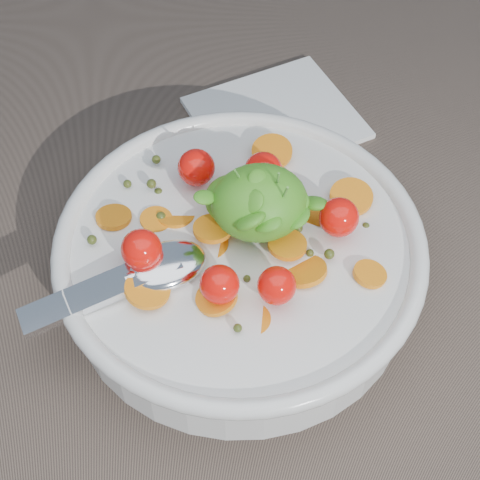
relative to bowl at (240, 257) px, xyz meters
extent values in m
plane|color=#766354|center=(-0.02, 0.00, -0.04)|extent=(6.00, 6.00, 0.00)
cylinder|color=silver|center=(0.00, 0.00, -0.01)|extent=(0.29, 0.29, 0.06)
torus|color=silver|center=(0.00, 0.00, 0.02)|extent=(0.31, 0.31, 0.02)
cylinder|color=silver|center=(0.00, 0.00, -0.03)|extent=(0.15, 0.15, 0.01)
cylinder|color=brown|center=(0.00, 0.00, -0.01)|extent=(0.26, 0.26, 0.04)
cylinder|color=orange|center=(-0.07, 0.03, 0.02)|extent=(0.03, 0.03, 0.01)
cylinder|color=orange|center=(-0.02, 0.01, 0.03)|extent=(0.04, 0.04, 0.01)
cylinder|color=orange|center=(-0.03, 0.00, 0.02)|extent=(0.05, 0.05, 0.01)
cylinder|color=orange|center=(0.06, 0.02, 0.02)|extent=(0.03, 0.04, 0.01)
cylinder|color=orange|center=(0.05, -0.03, 0.02)|extent=(0.05, 0.05, 0.02)
cylinder|color=orange|center=(-0.08, -0.04, 0.03)|extent=(0.04, 0.04, 0.01)
cylinder|color=orange|center=(0.01, 0.03, 0.03)|extent=(0.04, 0.04, 0.01)
cylinder|color=orange|center=(-0.05, 0.04, 0.02)|extent=(0.04, 0.04, 0.01)
cylinder|color=orange|center=(0.10, 0.03, 0.03)|extent=(0.04, 0.04, 0.01)
cylinder|color=orange|center=(0.10, 0.03, 0.02)|extent=(0.03, 0.03, 0.01)
cylinder|color=orange|center=(0.04, -0.01, 0.03)|extent=(0.03, 0.03, 0.01)
cylinder|color=orange|center=(0.04, 0.09, 0.03)|extent=(0.05, 0.05, 0.01)
cylinder|color=orange|center=(-0.02, -0.05, 0.02)|extent=(0.05, 0.05, 0.02)
cylinder|color=orange|center=(0.00, -0.07, 0.02)|extent=(0.03, 0.03, 0.01)
cylinder|color=orange|center=(0.10, -0.04, 0.02)|extent=(0.04, 0.04, 0.01)
cylinder|color=orange|center=(-0.10, 0.04, 0.02)|extent=(0.03, 0.03, 0.01)
sphere|color=#3C4818|center=(0.07, -0.03, 0.03)|extent=(0.01, 0.01, 0.01)
sphere|color=#3C4818|center=(-0.06, 0.06, 0.02)|extent=(0.01, 0.01, 0.01)
sphere|color=#3C4818|center=(0.05, 0.01, 0.02)|extent=(0.01, 0.01, 0.01)
sphere|color=#3C4818|center=(-0.09, 0.07, 0.02)|extent=(0.01, 0.01, 0.01)
sphere|color=#3C4818|center=(-0.02, 0.05, 0.02)|extent=(0.01, 0.01, 0.01)
sphere|color=#3C4818|center=(0.04, -0.01, 0.02)|extent=(0.01, 0.01, 0.01)
sphere|color=#3C4818|center=(-0.06, 0.09, 0.03)|extent=(0.01, 0.01, 0.01)
sphere|color=#3C4818|center=(-0.12, 0.01, 0.03)|extent=(0.01, 0.01, 0.01)
sphere|color=#3C4818|center=(-0.07, 0.07, 0.03)|extent=(0.01, 0.01, 0.01)
sphere|color=#3C4818|center=(0.11, 0.01, 0.02)|extent=(0.01, 0.01, 0.01)
sphere|color=#3C4818|center=(0.05, -0.02, 0.02)|extent=(0.01, 0.01, 0.01)
sphere|color=#3C4818|center=(-0.06, 0.04, 0.02)|extent=(0.01, 0.01, 0.01)
sphere|color=#3C4818|center=(-0.01, -0.08, 0.02)|extent=(0.01, 0.01, 0.01)
sphere|color=#3C4818|center=(0.00, -0.04, 0.02)|extent=(0.01, 0.01, 0.01)
sphere|color=red|center=(0.08, 0.00, 0.04)|extent=(0.03, 0.03, 0.03)
sphere|color=red|center=(0.03, 0.06, 0.04)|extent=(0.03, 0.03, 0.03)
sphere|color=red|center=(-0.03, 0.07, 0.04)|extent=(0.03, 0.03, 0.03)
sphere|color=red|center=(-0.08, -0.01, 0.04)|extent=(0.03, 0.03, 0.03)
sphere|color=red|center=(-0.02, -0.05, 0.04)|extent=(0.03, 0.03, 0.03)
sphere|color=red|center=(0.02, -0.06, 0.04)|extent=(0.03, 0.03, 0.03)
ellipsoid|color=#4CA425|center=(0.02, 0.01, 0.06)|extent=(0.08, 0.07, 0.06)
ellipsoid|color=#4CA425|center=(0.00, 0.02, 0.05)|extent=(0.04, 0.04, 0.04)
ellipsoid|color=#4CA425|center=(0.01, -0.01, 0.08)|extent=(0.02, 0.03, 0.02)
ellipsoid|color=#4CA425|center=(0.02, 0.01, 0.08)|extent=(0.02, 0.02, 0.01)
ellipsoid|color=#4CA425|center=(0.02, 0.01, 0.06)|extent=(0.04, 0.04, 0.03)
ellipsoid|color=#4CA425|center=(0.02, 0.01, 0.06)|extent=(0.03, 0.03, 0.03)
ellipsoid|color=#4CA425|center=(0.00, -0.01, 0.06)|extent=(0.03, 0.03, 0.01)
ellipsoid|color=#4CA425|center=(0.01, 0.01, 0.07)|extent=(0.03, 0.03, 0.02)
ellipsoid|color=#4CA425|center=(0.02, 0.01, 0.06)|extent=(0.02, 0.02, 0.02)
ellipsoid|color=#4CA425|center=(-0.01, 0.01, 0.06)|extent=(0.03, 0.04, 0.03)
ellipsoid|color=#4CA425|center=(0.03, 0.01, 0.06)|extent=(0.03, 0.03, 0.02)
ellipsoid|color=#4CA425|center=(0.02, 0.01, 0.07)|extent=(0.03, 0.03, 0.02)
ellipsoid|color=#4CA425|center=(0.02, 0.01, 0.07)|extent=(0.02, 0.02, 0.02)
ellipsoid|color=#4CA425|center=(0.02, 0.04, 0.05)|extent=(0.03, 0.03, 0.01)
ellipsoid|color=#4CA425|center=(0.04, -0.01, 0.06)|extent=(0.03, 0.03, 0.02)
ellipsoid|color=#4CA425|center=(0.01, -0.02, 0.07)|extent=(0.03, 0.03, 0.03)
ellipsoid|color=#4CA425|center=(0.04, 0.01, 0.06)|extent=(0.04, 0.04, 0.02)
ellipsoid|color=#4CA425|center=(-0.03, 0.01, 0.07)|extent=(0.02, 0.02, 0.01)
ellipsoid|color=#4CA425|center=(0.02, -0.02, 0.06)|extent=(0.03, 0.02, 0.02)
ellipsoid|color=#4CA425|center=(0.03, 0.02, 0.07)|extent=(0.03, 0.03, 0.02)
ellipsoid|color=#4CA425|center=(0.03, 0.01, 0.07)|extent=(0.03, 0.02, 0.02)
ellipsoid|color=#4CA425|center=(0.06, 0.01, 0.05)|extent=(0.03, 0.03, 0.02)
cylinder|color=#4C8C33|center=(0.03, 0.01, 0.07)|extent=(0.00, 0.01, 0.05)
cylinder|color=#4C8C33|center=(0.01, 0.02, 0.07)|extent=(0.02, 0.01, 0.05)
cylinder|color=#4C8C33|center=(0.03, 0.00, 0.07)|extent=(0.01, 0.02, 0.05)
ellipsoid|color=silver|center=(-0.06, -0.02, 0.03)|extent=(0.08, 0.06, 0.02)
cube|color=silver|center=(-0.11, -0.04, 0.03)|extent=(0.13, 0.06, 0.02)
cylinder|color=silver|center=(-0.08, -0.03, 0.03)|extent=(0.03, 0.02, 0.01)
cube|color=white|center=(0.06, 0.20, -0.03)|extent=(0.19, 0.18, 0.01)
camera|label=1|loc=(-0.04, -0.36, 0.50)|focal=55.00mm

